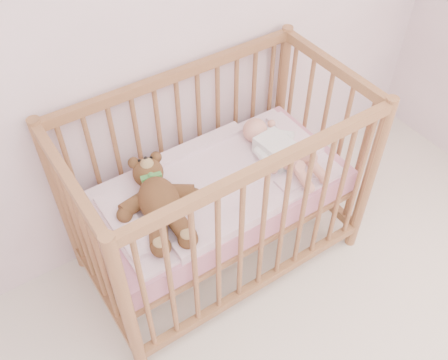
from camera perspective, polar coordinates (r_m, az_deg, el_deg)
wall_back at (r=2.07m, az=-14.77°, el=18.49°), size 4.00×0.02×2.70m
crib at (r=2.39m, az=-0.66°, el=-1.26°), size 1.36×0.76×1.00m
mattress at (r=2.41m, az=-0.66°, el=-1.51°), size 1.22×0.62×0.13m
blanket at (r=2.35m, az=-0.68°, el=-0.28°), size 1.10×0.58×0.06m
baby at (r=2.43m, az=6.12°, el=3.80°), size 0.31×0.57×0.13m
teddy_bear at (r=2.18m, az=-7.40°, el=-2.41°), size 0.51×0.64×0.16m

